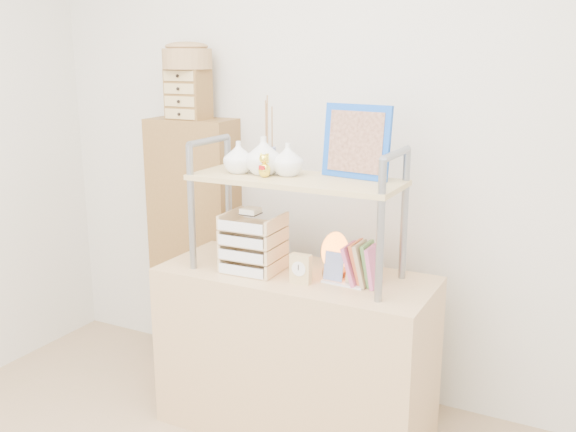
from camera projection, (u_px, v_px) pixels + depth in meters
name	position (u px, v px, depth m)	size (l,w,h in m)	color
room_shell	(172.00, 46.00, 1.86)	(3.42, 3.41, 2.61)	silver
desk	(295.00, 352.00, 2.87)	(1.20, 0.50, 0.75)	tan
cabinet	(196.00, 244.00, 3.47)	(0.45, 0.24, 1.35)	brown
hutch	(292.00, 175.00, 2.70)	(0.90, 0.34, 0.73)	gray
letter_tray	(252.00, 246.00, 2.78)	(0.24, 0.23, 0.28)	tan
salt_lamp	(335.00, 253.00, 2.74)	(0.13, 0.12, 0.19)	brown
desk_clock	(301.00, 269.00, 2.64)	(0.09, 0.04, 0.12)	tan
postcard_stand	(344.00, 276.00, 2.63)	(0.19, 0.06, 0.13)	white
drawer_chest	(188.00, 94.00, 3.25)	(0.20, 0.16, 0.25)	brown
woven_basket	(187.00, 59.00, 3.21)	(0.25, 0.25, 0.10)	#946B43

